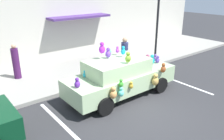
% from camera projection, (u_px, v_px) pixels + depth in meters
% --- Properties ---
extents(ground_plane, '(60.00, 60.00, 0.00)m').
position_uv_depth(ground_plane, '(144.00, 113.00, 8.00)').
color(ground_plane, '#2D2D30').
extents(sidewalk, '(24.00, 4.00, 0.15)m').
position_uv_depth(sidewalk, '(73.00, 72.00, 11.64)').
color(sidewalk, gray).
rests_on(sidewalk, ground).
extents(storefront_building, '(24.00, 1.25, 6.40)m').
position_uv_depth(storefront_building, '(49.00, 5.00, 12.15)').
color(storefront_building, beige).
rests_on(storefront_building, ground).
extents(parking_stripe_front, '(0.12, 3.60, 0.01)m').
position_uv_depth(parking_stripe_front, '(177.00, 81.00, 10.63)').
color(parking_stripe_front, silver).
rests_on(parking_stripe_front, ground).
extents(parking_stripe_rear, '(0.12, 3.60, 0.01)m').
position_uv_depth(parking_stripe_rear, '(64.00, 126.00, 7.23)').
color(parking_stripe_rear, silver).
rests_on(parking_stripe_rear, ground).
extents(plush_covered_car, '(4.63, 1.99, 2.21)m').
position_uv_depth(plush_covered_car, '(121.00, 77.00, 9.01)').
color(plush_covered_car, '#AECB98').
rests_on(plush_covered_car, ground).
extents(teddy_bear_on_sidewalk, '(0.29, 0.24, 0.56)m').
position_uv_depth(teddy_bear_on_sidewalk, '(114.00, 64.00, 11.75)').
color(teddy_bear_on_sidewalk, brown).
rests_on(teddy_bear_on_sidewalk, sidewalk).
extents(street_lamp_post, '(0.28, 0.28, 3.96)m').
position_uv_depth(street_lamp_post, '(158.00, 18.00, 12.33)').
color(street_lamp_post, black).
rests_on(street_lamp_post, sidewalk).
extents(pedestrian_walking_past, '(0.32, 0.32, 1.62)m').
position_uv_depth(pedestrian_walking_past, '(16.00, 63.00, 10.38)').
color(pedestrian_walking_past, '#44194D').
rests_on(pedestrian_walking_past, sidewalk).
extents(pedestrian_by_lamp, '(0.35, 0.35, 1.65)m').
position_uv_depth(pedestrian_by_lamp, '(125.00, 55.00, 11.49)').
color(pedestrian_by_lamp, navy).
rests_on(pedestrian_by_lamp, sidewalk).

